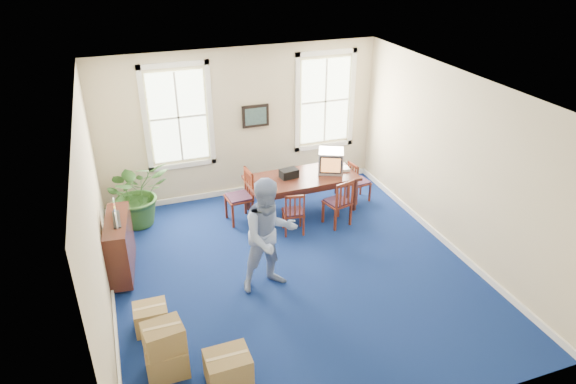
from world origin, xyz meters
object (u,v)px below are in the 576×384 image
object	(u,v)px
crt_tv	(331,161)
man	(270,235)
cardboard_boxes	(180,339)
conference_table	(301,193)
potted_plant	(137,193)
chair_near_left	(293,212)
credenza	(121,248)

from	to	relation	value
crt_tv	man	world-z (taller)	man
man	cardboard_boxes	size ratio (longest dim) A/B	1.33
conference_table	potted_plant	size ratio (longest dim) A/B	1.66
chair_near_left	man	xyz separation A→B (m)	(-0.93, -1.45, 0.53)
chair_near_left	potted_plant	world-z (taller)	potted_plant
man	potted_plant	size ratio (longest dim) A/B	1.43
potted_plant	man	bearing A→B (deg)	-56.93
man	conference_table	bearing A→B (deg)	52.00
conference_table	potted_plant	distance (m)	3.28
conference_table	potted_plant	xyz separation A→B (m)	(-3.21, 0.57, 0.30)
chair_near_left	credenza	world-z (taller)	credenza
credenza	potted_plant	distance (m)	1.68
credenza	cardboard_boxes	size ratio (longest dim) A/B	0.86
crt_tv	man	bearing A→B (deg)	-107.38
man	credenza	bearing A→B (deg)	146.46
conference_table	chair_near_left	world-z (taller)	chair_near_left
conference_table	potted_plant	world-z (taller)	potted_plant
cardboard_boxes	chair_near_left	bearing A→B (deg)	45.96
conference_table	potted_plant	bearing A→B (deg)	168.34
chair_near_left	cardboard_boxes	world-z (taller)	chair_near_left
crt_tv	man	size ratio (longest dim) A/B	0.28
crt_tv	cardboard_boxes	world-z (taller)	crt_tv
crt_tv	cardboard_boxes	size ratio (longest dim) A/B	0.38
crt_tv	chair_near_left	xyz separation A→B (m)	(-1.13, -0.82, -0.55)
cardboard_boxes	crt_tv	bearing A→B (deg)	43.26
conference_table	crt_tv	distance (m)	0.91
potted_plant	cardboard_boxes	bearing A→B (deg)	-87.64
crt_tv	potted_plant	bearing A→B (deg)	-162.85
potted_plant	chair_near_left	bearing A→B (deg)	-25.95
potted_plant	cardboard_boxes	distance (m)	4.02
credenza	cardboard_boxes	world-z (taller)	credenza
conference_table	crt_tv	xyz separation A→B (m)	(0.67, 0.05, 0.61)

